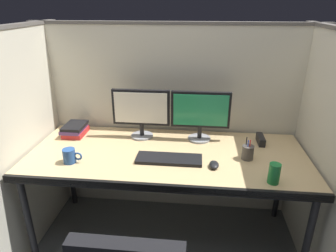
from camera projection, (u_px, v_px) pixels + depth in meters
name	position (u px, v px, depth m)	size (l,w,h in m)	color
cubicle_partition_rear	(173.00, 122.00, 2.43)	(2.21, 0.06, 1.57)	beige
cubicle_partition_left	(21.00, 146.00, 2.02)	(0.06, 1.41, 1.57)	beige
cubicle_partition_right	(325.00, 161.00, 1.83)	(0.06, 1.41, 1.57)	beige
desk	(167.00, 160.00, 2.05)	(1.90, 0.80, 0.74)	tan
monitor_left	(141.00, 110.00, 2.20)	(0.43, 0.17, 0.37)	gray
monitor_right	(200.00, 113.00, 2.15)	(0.43, 0.17, 0.37)	gray
keyboard_main	(169.00, 159.00, 1.94)	(0.43, 0.15, 0.02)	black
computer_mouse	(214.00, 165.00, 1.86)	(0.06, 0.10, 0.04)	black
red_stapler	(261.00, 140.00, 2.17)	(0.04, 0.15, 0.06)	black
soda_can	(274.00, 173.00, 1.68)	(0.07, 0.07, 0.12)	#197233
book_stack	(75.00, 129.00, 2.30)	(0.16, 0.22, 0.09)	#B22626
coffee_mug	(70.00, 156.00, 1.90)	(0.13, 0.08, 0.09)	#264C8C
pen_cup	(248.00, 152.00, 1.94)	(0.08, 0.08, 0.15)	#4C4742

